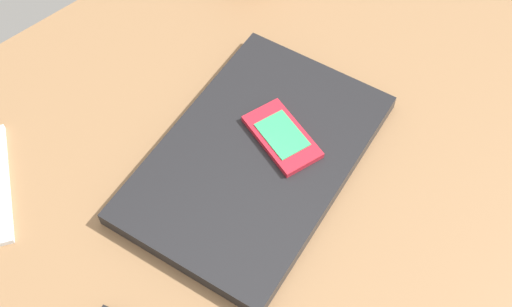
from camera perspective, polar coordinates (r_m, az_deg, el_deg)
name	(u,v)px	position (r cm, az deg, el deg)	size (l,w,h in cm)	color
desk_surface	(262,157)	(85.35, 0.52, -0.29)	(120.00, 80.00, 3.00)	olive
laptop_closed	(256,157)	(82.22, 0.00, -0.36)	(35.10, 22.77, 2.15)	black
cell_phone_on_laptop	(282,137)	(82.25, 2.32, 1.52)	(7.39, 11.39, 0.98)	red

